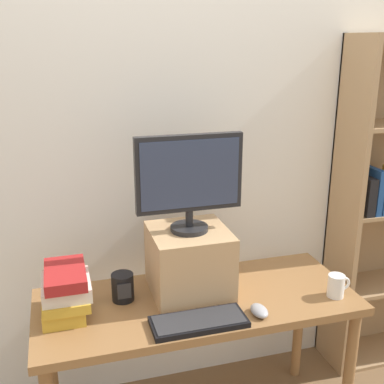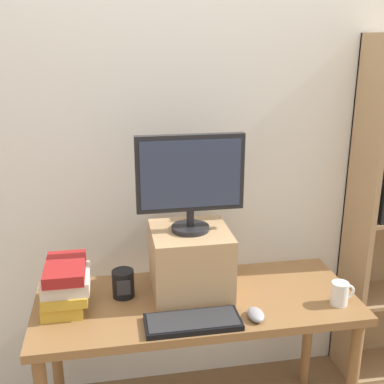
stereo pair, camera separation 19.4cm
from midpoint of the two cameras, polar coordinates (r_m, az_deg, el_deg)
The scene contains 9 objects.
back_wall at distance 2.31m, azimuth 0.92°, elevation 6.13°, with size 7.00×0.08×2.60m.
desk at distance 2.16m, azimuth 3.21°, elevation -14.53°, with size 1.37×0.56×0.70m.
riser_box at distance 2.10m, azimuth 2.47°, elevation -8.25°, with size 0.33×0.33×0.29m.
computer_monitor at distance 1.96m, azimuth 2.62°, elevation 1.58°, with size 0.45×0.16×0.41m.
keyboard at distance 1.94m, azimuth 3.06°, elevation -15.20°, with size 0.37×0.16×0.02m.
computer_mouse at distance 2.00m, azimuth 10.43°, elevation -14.16°, with size 0.06×0.10×0.04m.
book_stack at distance 2.03m, azimuth -12.14°, elevation -10.87°, with size 0.19×0.26×0.20m.
coffee_mug at distance 2.17m, azimuth 19.69°, elevation -11.30°, with size 0.10×0.07×0.10m.
desk_speaker at distance 2.11m, azimuth -5.52°, elevation -10.81°, with size 0.09×0.10×0.12m.
Camera 2 is at (-0.34, -1.79, 1.77)m, focal length 45.00 mm.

